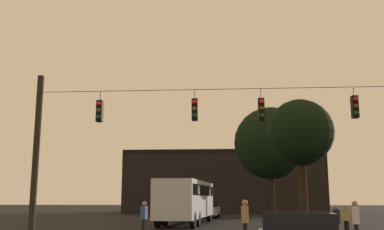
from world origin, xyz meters
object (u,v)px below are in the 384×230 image
city_bus (187,197)px  pedestrian_trailing (245,219)px  tree_left_silhouette (270,143)px  pedestrian_crossing_left (337,221)px  pedestrian_crossing_right (356,221)px  pedestrian_near_bus (144,217)px  tree_behind_building (300,133)px  car_far_left (209,209)px  pedestrian_crossing_center (346,219)px

city_bus → pedestrian_trailing: (3.45, -14.03, -0.85)m
tree_left_silhouette → pedestrian_crossing_left: bearing=-88.2°
pedestrian_crossing_right → pedestrian_trailing: (-4.27, -0.06, 0.03)m
city_bus → pedestrian_crossing_left: 14.43m
pedestrian_near_bus → tree_left_silhouette: bearing=65.2°
city_bus → pedestrian_near_bus: bearing=-96.8°
pedestrian_crossing_left → tree_behind_building: bearing=90.1°
pedestrian_near_bus → pedestrian_trailing: pedestrian_trailing is taller
pedestrian_near_bus → car_far_left: bearing=83.1°
pedestrian_crossing_left → pedestrian_near_bus: bearing=166.7°
pedestrian_crossing_right → tree_behind_building: (-0.36, 9.29, 4.75)m
pedestrian_crossing_center → pedestrian_trailing: (-5.14, -4.71, 0.18)m
car_far_left → city_bus: bearing=-97.0°
tree_left_silhouette → tree_behind_building: (0.58, -11.72, -0.82)m
tree_behind_building → car_far_left: bearing=112.5°
pedestrian_crossing_left → pedestrian_crossing_center: size_ratio=1.04×
pedestrian_near_bus → tree_behind_building: bearing=33.3°
pedestrian_crossing_left → pedestrian_near_bus: pedestrian_near_bus is taller
car_far_left → pedestrian_crossing_left: (6.13, -22.45, 0.08)m
pedestrian_crossing_left → pedestrian_near_bus: 8.84m
pedestrian_crossing_left → pedestrian_trailing: (-3.93, -1.67, 0.14)m
tree_behind_building → pedestrian_crossing_left: bearing=-89.9°
pedestrian_crossing_right → city_bus: bearing=118.9°
pedestrian_near_bus → pedestrian_crossing_center: bearing=5.8°
pedestrian_trailing → pedestrian_crossing_left: bearing=23.0°
city_bus → pedestrian_trailing: bearing=-76.2°
pedestrian_near_bus → tree_behind_building: size_ratio=0.21×
pedestrian_crossing_center → tree_left_silhouette: bearing=96.3°
car_far_left → pedestrian_crossing_right: (6.47, -24.05, 0.19)m
car_far_left → tree_left_silhouette: tree_left_silhouette is taller
pedestrian_crossing_left → pedestrian_trailing: pedestrian_trailing is taller
pedestrian_near_bus → tree_behind_building: tree_behind_building is taller
city_bus → pedestrian_crossing_left: size_ratio=7.15×
car_far_left → tree_behind_building: size_ratio=0.56×
city_bus → pedestrian_crossing_right: city_bus is taller
pedestrian_crossing_center → tree_left_silhouette: tree_left_silhouette is taller
pedestrian_crossing_center → tree_behind_building: bearing=104.7°
city_bus → car_far_left: size_ratio=2.53×
pedestrian_crossing_left → pedestrian_crossing_right: size_ratio=0.90×
city_bus → pedestrian_crossing_left: (7.38, -12.36, -0.99)m
car_far_left → tree_behind_building: (6.11, -14.76, 4.94)m
pedestrian_crossing_left → pedestrian_crossing_right: pedestrian_crossing_right is taller
pedestrian_near_bus → pedestrian_crossing_right: bearing=-22.2°
pedestrian_crossing_center → pedestrian_near_bus: pedestrian_near_bus is taller
city_bus → pedestrian_crossing_left: bearing=-59.2°
city_bus → pedestrian_crossing_right: size_ratio=6.45×
tree_left_silhouette → tree_behind_building: tree_left_silhouette is taller
car_far_left → pedestrian_crossing_right: pedestrian_crossing_right is taller
car_far_left → tree_left_silhouette: 8.55m
pedestrian_crossing_left → pedestrian_crossing_right: bearing=-77.9°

